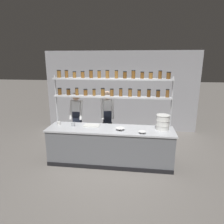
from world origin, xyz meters
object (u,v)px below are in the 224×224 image
(spice_shelf_unit, at_px, (112,89))
(prep_bowl_center_front, at_px, (142,132))
(chef_left, at_px, (77,118))
(cutting_board, at_px, (92,125))
(serving_cup_front, at_px, (73,124))
(serving_cup_by_board, at_px, (59,123))
(chef_center, at_px, (107,117))
(container_stack, at_px, (163,122))
(prep_bowl_near_left, at_px, (120,129))

(spice_shelf_unit, distance_m, prep_bowl_center_front, 1.33)
(chef_left, height_order, cutting_board, chef_left)
(cutting_board, relative_size, serving_cup_front, 4.02)
(spice_shelf_unit, distance_m, chef_left, 1.39)
(serving_cup_by_board, bearing_deg, serving_cup_front, -10.42)
(chef_center, relative_size, cutting_board, 4.31)
(chef_left, distance_m, container_stack, 2.37)
(chef_center, distance_m, prep_bowl_near_left, 0.95)
(serving_cup_by_board, bearing_deg, container_stack, -0.84)
(cutting_board, height_order, prep_bowl_near_left, prep_bowl_near_left)
(prep_bowl_near_left, relative_size, prep_bowl_center_front, 1.21)
(chef_left, xyz_separation_m, chef_center, (0.85, 0.10, 0.03))
(chef_left, relative_size, cutting_board, 4.21)
(container_stack, distance_m, prep_bowl_center_front, 0.61)
(prep_bowl_near_left, bearing_deg, chef_center, 117.71)
(spice_shelf_unit, distance_m, cutting_board, 1.06)
(chef_center, height_order, serving_cup_by_board, chef_center)
(cutting_board, distance_m, prep_bowl_near_left, 0.78)
(chef_center, relative_size, prep_bowl_near_left, 7.84)
(spice_shelf_unit, distance_m, prep_bowl_near_left, 1.04)
(chef_left, relative_size, container_stack, 4.60)
(chef_left, relative_size, chef_center, 0.98)
(chef_left, bearing_deg, prep_bowl_near_left, -30.13)
(spice_shelf_unit, relative_size, cutting_board, 7.50)
(chef_center, distance_m, serving_cup_front, 1.04)
(cutting_board, height_order, serving_cup_front, serving_cup_front)
(prep_bowl_near_left, height_order, prep_bowl_center_front, prep_bowl_near_left)
(prep_bowl_center_front, bearing_deg, spice_shelf_unit, 143.77)
(chef_center, xyz_separation_m, serving_cup_front, (-0.77, -0.69, -0.03))
(prep_bowl_center_front, relative_size, serving_cup_front, 1.82)
(chef_center, distance_m, container_stack, 1.60)
(serving_cup_front, bearing_deg, serving_cup_by_board, 169.58)
(cutting_board, relative_size, serving_cup_by_board, 4.60)
(prep_bowl_center_front, bearing_deg, serving_cup_by_board, 170.34)
(cutting_board, xyz_separation_m, serving_cup_by_board, (-0.87, -0.01, 0.03))
(container_stack, bearing_deg, chef_center, 155.57)
(chef_center, distance_m, serving_cup_by_board, 1.33)
(serving_cup_front, bearing_deg, chef_center, 41.87)
(chef_left, xyz_separation_m, prep_bowl_center_front, (1.81, -0.88, -0.03))
(spice_shelf_unit, xyz_separation_m, prep_bowl_near_left, (0.26, -0.43, -0.91))
(serving_cup_by_board, bearing_deg, chef_center, 27.80)
(spice_shelf_unit, height_order, serving_cup_front, spice_shelf_unit)
(chef_left, xyz_separation_m, serving_cup_by_board, (-0.33, -0.52, -0.01))
(cutting_board, distance_m, prep_bowl_center_front, 1.32)
(spice_shelf_unit, bearing_deg, cutting_board, -157.82)
(spice_shelf_unit, bearing_deg, chef_center, 113.83)
(chef_center, bearing_deg, serving_cup_front, -154.41)
(container_stack, relative_size, cutting_board, 0.92)
(prep_bowl_near_left, bearing_deg, serving_cup_by_board, 172.19)
(serving_cup_by_board, bearing_deg, cutting_board, 0.66)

